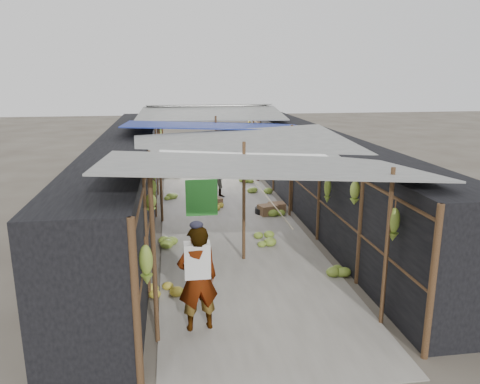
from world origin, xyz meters
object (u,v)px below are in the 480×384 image
black_basin (265,211)px  shopper_blue (218,174)px  vendor_seated (257,171)px  vendor_elderly (198,279)px  crate_near (268,210)px

black_basin → shopper_blue: shopper_blue is taller
shopper_blue → vendor_seated: (1.71, 2.19, -0.38)m
black_basin → shopper_blue: 2.41m
black_basin → vendor_elderly: vendor_elderly is taller
crate_near → vendor_elderly: (-2.35, -5.90, 0.72)m
vendor_seated → crate_near: bearing=-19.0°
crate_near → vendor_seated: vendor_seated is taller
crate_near → vendor_elderly: 6.39m
crate_near → shopper_blue: 2.55m
black_basin → vendor_elderly: 6.53m
vendor_elderly → black_basin: bearing=-120.4°
crate_near → black_basin: 0.17m
crate_near → shopper_blue: shopper_blue is taller
vendor_elderly → shopper_blue: bearing=-107.7°
vendor_elderly → vendor_seated: vendor_elderly is taller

